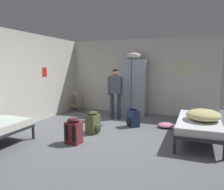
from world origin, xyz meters
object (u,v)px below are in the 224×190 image
at_px(bedding_heap, 203,115).
at_px(backpack_olive, 93,123).
at_px(backpack_maroon, 74,131).
at_px(clothes_pile_denim, 95,124).
at_px(clothes_pile_pink, 166,125).
at_px(bed_right, 199,124).
at_px(backpack_navy, 133,117).
at_px(person_traveler, 115,89).
at_px(lotion_bottle, 77,94).
at_px(shelf_unit, 77,102).
at_px(locker_bank, 133,86).
at_px(water_bottle, 75,93).

xyz_separation_m(bedding_heap, backpack_olive, (-2.47, -0.27, -0.34)).
distance_m(backpack_maroon, clothes_pile_denim, 1.42).
bearing_deg(clothes_pile_denim, clothes_pile_pink, 16.26).
xyz_separation_m(bed_right, backpack_navy, (-1.64, 0.56, -0.12)).
bearing_deg(person_traveler, backpack_olive, -90.26).
xyz_separation_m(person_traveler, lotion_bottle, (-1.68, 0.58, -0.29)).
distance_m(backpack_olive, clothes_pile_denim, 0.70).
bearing_deg(backpack_navy, lotion_bottle, 153.56).
relative_size(backpack_navy, clothes_pile_pink, 1.27).
relative_size(backpack_olive, clothes_pile_pink, 1.27).
xyz_separation_m(shelf_unit, backpack_olive, (1.74, -2.16, -0.09)).
relative_size(locker_bank, lotion_bottle, 13.16).
bearing_deg(shelf_unit, bedding_heap, -24.13).
height_order(shelf_unit, clothes_pile_pink, shelf_unit).
xyz_separation_m(locker_bank, person_traveler, (-0.33, -0.82, -0.04)).
bearing_deg(clothes_pile_pink, clothes_pile_denim, -163.74).
distance_m(bedding_heap, person_traveler, 2.78).
bearing_deg(clothes_pile_denim, shelf_unit, 134.26).
relative_size(shelf_unit, person_traveler, 0.37).
bearing_deg(person_traveler, bed_right, -26.27).
bearing_deg(locker_bank, lotion_bottle, -173.33).
height_order(lotion_bottle, backpack_maroon, lotion_bottle).
height_order(backpack_olive, clothes_pile_pink, backpack_olive).
bearing_deg(person_traveler, shelf_unit, 160.34).
bearing_deg(backpack_navy, water_bottle, 153.82).
bearing_deg(water_bottle, bed_right, -23.38).
height_order(water_bottle, lotion_bottle, water_bottle).
xyz_separation_m(bed_right, lotion_bottle, (-4.06, 1.76, 0.26)).
height_order(shelf_unit, clothes_pile_denim, shelf_unit).
relative_size(lotion_bottle, backpack_maroon, 0.29).
bearing_deg(person_traveler, clothes_pile_pink, -13.52).
height_order(bedding_heap, clothes_pile_pink, bedding_heap).
height_order(shelf_unit, backpack_navy, shelf_unit).
bearing_deg(water_bottle, backpack_navy, -26.18).
xyz_separation_m(bed_right, backpack_maroon, (-2.46, -1.13, -0.12)).
relative_size(bedding_heap, lotion_bottle, 5.28).
height_order(bed_right, backpack_maroon, backpack_maroon).
height_order(backpack_olive, backpack_navy, same).
height_order(person_traveler, lotion_bottle, person_traveler).
xyz_separation_m(bedding_heap, clothes_pile_denim, (-2.71, 0.35, -0.56)).
bearing_deg(shelf_unit, clothes_pile_pink, -16.79).
relative_size(lotion_bottle, backpack_olive, 0.29).
distance_m(bed_right, backpack_maroon, 2.71).
bearing_deg(backpack_navy, bed_right, -18.77).
distance_m(locker_bank, bed_right, 2.92).
distance_m(locker_bank, person_traveler, 0.89).
bearing_deg(bedding_heap, backpack_maroon, -157.64).
relative_size(water_bottle, lotion_bottle, 1.32).
relative_size(shelf_unit, clothes_pile_pink, 1.32).
relative_size(shelf_unit, lotion_bottle, 3.62).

